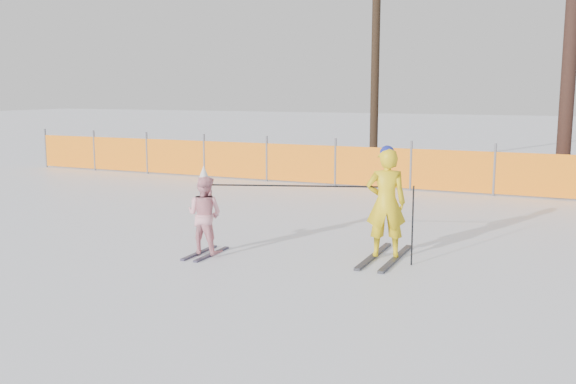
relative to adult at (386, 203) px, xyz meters
The scene contains 6 objects.
ground 1.90m from the adult, 141.57° to the right, with size 120.00×120.00×0.00m, color white.
adult is the anchor object (origin of this frame).
child 2.73m from the adult, 160.73° to the right, with size 0.58×0.95×1.37m.
ski_poles 0.83m from the adult, 153.23° to the right, with size 2.92×0.84×1.15m.
safety_fence 8.26m from the adult, 126.29° to the left, with size 16.75×0.06×1.25m.
tree_trunks 9.60m from the adult, 81.74° to the left, with size 10.53×2.94×6.92m.
Camera 1 is at (3.83, -8.02, 2.49)m, focal length 40.00 mm.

